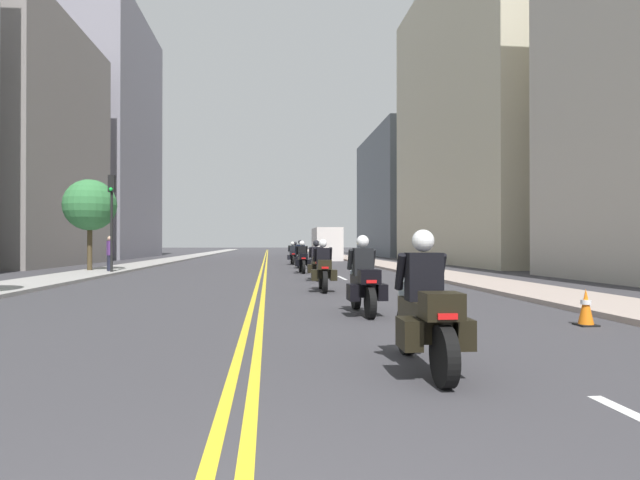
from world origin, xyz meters
The scene contains 24 objects.
ground_plane centered at (0.00, 48.00, 0.00)m, with size 264.00×264.00×0.00m, color #38373B.
sidewalk_left centered at (-8.00, 48.00, 0.06)m, with size 2.55×144.00×0.12m, color #9B9894.
sidewalk_right centered at (8.00, 48.00, 0.06)m, with size 2.55×144.00×0.12m, color #A9978D.
centreline_yellow_inner centered at (-0.12, 48.00, 0.00)m, with size 0.12×132.00×0.01m, color yellow.
centreline_yellow_outer centered at (0.12, 48.00, 0.00)m, with size 0.12×132.00×0.01m, color yellow.
lane_dashes_white centered at (3.36, 29.00, 0.00)m, with size 0.14×56.40×0.01m.
building_left_1 centered at (-15.69, 34.08, 8.05)m, with size 6.48×14.41×16.10m.
building_right_1 centered at (16.50, 35.33, 10.95)m, with size 8.10×21.94×21.90m.
building_left_2 centered at (-17.45, 52.73, 12.39)m, with size 10.00×17.50×24.78m.
building_right_2 centered at (16.21, 58.69, 7.30)m, with size 7.52×19.50×14.61m.
motorcycle_0 centered at (2.06, 4.29, 0.65)m, with size 0.77×2.21×1.62m.
motorcycle_1 centered at (2.21, 8.93, 0.65)m, with size 0.77×2.09×1.63m.
motorcycle_2 centered at (1.93, 14.08, 0.65)m, with size 0.77×2.18×1.59m.
motorcycle_3 centered at (2.17, 18.76, 0.65)m, with size 0.76×2.11×1.59m.
motorcycle_4 centered at (1.92, 23.71, 0.65)m, with size 0.77×2.25×1.60m.
motorcycle_5 centered at (2.14, 28.60, 0.66)m, with size 0.78×2.22×1.67m.
motorcycle_6 centered at (1.92, 33.88, 0.66)m, with size 0.77×2.12×1.59m.
motorcycle_7 centered at (2.35, 38.24, 0.65)m, with size 0.77×2.30×1.59m.
traffic_cone_0 centered at (5.87, 7.14, 0.33)m, with size 0.33×0.33×0.66m.
traffic_cone_1 centered at (5.58, 18.12, 0.32)m, with size 0.38×0.38×0.65m.
traffic_light_near centered at (-7.12, 23.57, 3.22)m, with size 0.28×0.38×4.69m.
pedestrian_0 centered at (-7.39, 24.22, 0.94)m, with size 0.38×0.49×1.81m.
street_tree_1 centered at (-8.67, 25.25, 3.38)m, with size 2.57×2.57×4.68m.
parked_truck centered at (5.32, 43.33, 1.27)m, with size 2.20×6.50×2.80m.
Camera 1 is at (0.27, -1.38, 1.46)m, focal length 28.64 mm.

